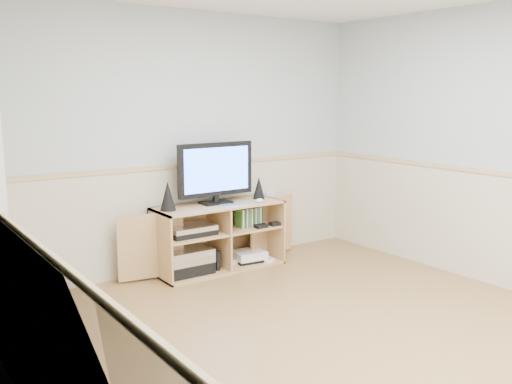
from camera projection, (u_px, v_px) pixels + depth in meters
room at (329, 170)px, 3.81m from camera, size 4.04×4.54×2.54m
media_cabinet at (216, 235)px, 5.65m from camera, size 2.01×0.48×0.65m
monitor at (216, 171)px, 5.53m from camera, size 0.81×0.18×0.60m
speaker_left at (168, 196)px, 5.24m from camera, size 0.15×0.15×0.27m
speaker_right at (259, 188)px, 5.82m from camera, size 0.12×0.12×0.23m
keyboard at (236, 205)px, 5.50m from camera, size 0.31×0.17×0.01m
mouse at (260, 200)px, 5.65m from camera, size 0.11×0.09×0.04m
av_components at (188, 253)px, 5.43m from camera, size 0.52×0.33×0.47m
game_consoles at (248, 257)px, 5.82m from camera, size 0.46×0.30×0.11m
game_cases at (249, 217)px, 5.75m from camera, size 0.26×0.14×0.19m
wall_outlet at (269, 197)px, 6.21m from camera, size 0.12×0.03×0.12m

